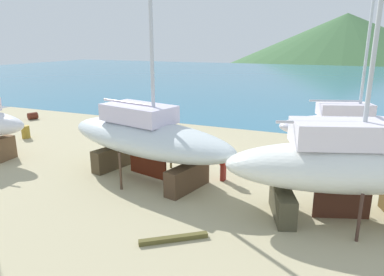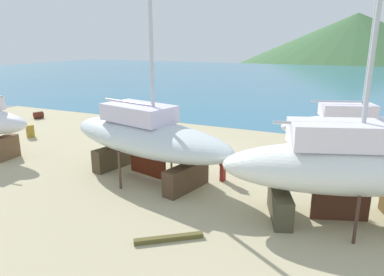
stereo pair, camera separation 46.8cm
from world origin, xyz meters
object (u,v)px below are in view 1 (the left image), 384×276
(worker, at_px, (223,164))
(barrel_rust_near, at_px, (26,132))
(sailboat_mid_port, at_px, (345,166))
(barrel_tipped_center, at_px, (33,116))
(sailboat_large_starboard, at_px, (146,136))
(sailboat_far_slipway, at_px, (349,127))

(worker, relative_size, barrel_rust_near, 1.79)
(sailboat_mid_port, xyz_separation_m, barrel_rust_near, (-21.78, 4.11, -1.80))
(barrel_tipped_center, distance_m, barrel_rust_near, 7.00)
(sailboat_mid_port, relative_size, barrel_tipped_center, 18.22)
(worker, bearing_deg, barrel_rust_near, 177.56)
(sailboat_large_starboard, bearing_deg, worker, 30.84)
(worker, distance_m, barrel_tipped_center, 22.13)
(barrel_rust_near, bearing_deg, worker, -7.46)
(worker, height_order, barrel_tipped_center, worker)
(sailboat_mid_port, bearing_deg, sailboat_large_starboard, 155.79)
(sailboat_large_starboard, relative_size, barrel_tipped_center, 22.20)
(sailboat_large_starboard, relative_size, barrel_rust_near, 18.98)
(sailboat_far_slipway, distance_m, barrel_rust_near, 22.42)
(sailboat_large_starboard, bearing_deg, sailboat_far_slipway, 51.06)
(sailboat_mid_port, bearing_deg, barrel_tipped_center, 141.42)
(sailboat_mid_port, height_order, barrel_tipped_center, sailboat_mid_port)
(barrel_tipped_center, height_order, barrel_rust_near, barrel_rust_near)
(sailboat_large_starboard, height_order, worker, sailboat_large_starboard)
(sailboat_far_slipway, xyz_separation_m, barrel_tipped_center, (-26.75, 0.95, -1.71))
(barrel_rust_near, bearing_deg, sailboat_far_slipway, 10.73)
(sailboat_far_slipway, bearing_deg, barrel_rust_near, 171.60)
(worker, xyz_separation_m, barrel_rust_near, (-16.13, 2.11, -0.40))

